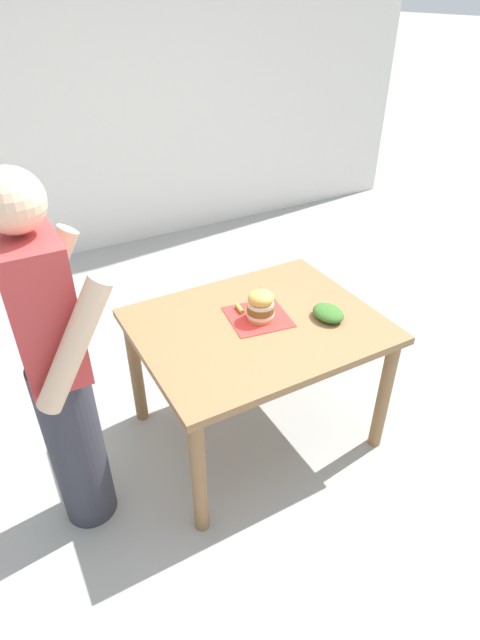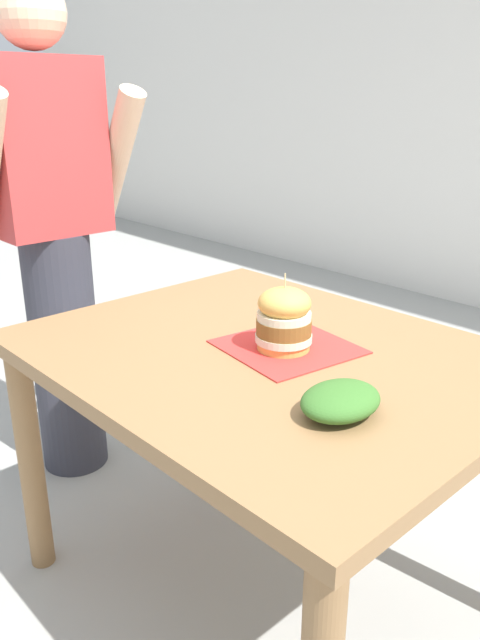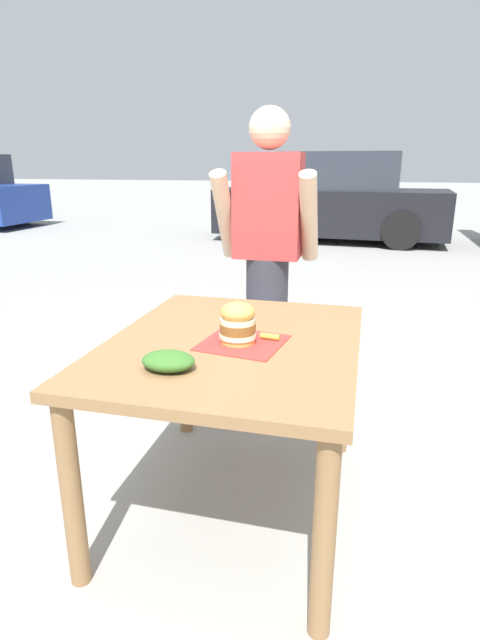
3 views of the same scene
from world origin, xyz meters
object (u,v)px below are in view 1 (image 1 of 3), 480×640
Objects in this scene: pickle_spear at (239,309)px; side_salad at (328,313)px; diner_across_table at (57,369)px; patio_table at (257,340)px; sandwich at (261,305)px.

side_salad reaches higher than pickle_spear.
side_salad is 0.11× the size of diner_across_table.
diner_across_table reaches higher than side_salad.
patio_table is 6.20× the size of sandwich.
diner_across_table is (-0.09, 1.00, 0.05)m from sandwich.
diner_across_table is (0.07, 1.30, 0.10)m from side_salad.
diner_across_table reaches higher than sandwich.
diner_across_table is at bearing 94.87° from sandwich.
side_salad is 1.31m from diner_across_table.
pickle_spear is 0.97m from diner_across_table.
patio_table is 6.64× the size of side_salad.
sandwich is 1.00m from diner_across_table.
sandwich reaches higher than pickle_spear.
sandwich is 0.14m from pickle_spear.
pickle_spear is at bearing -78.06° from diner_across_table.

